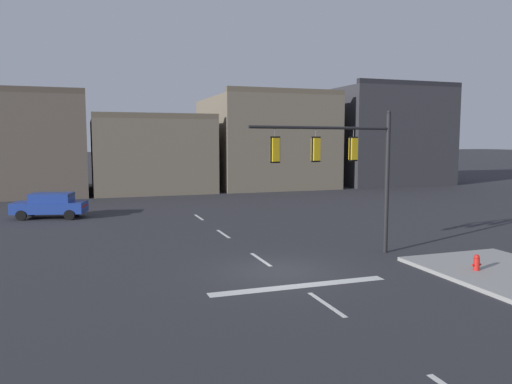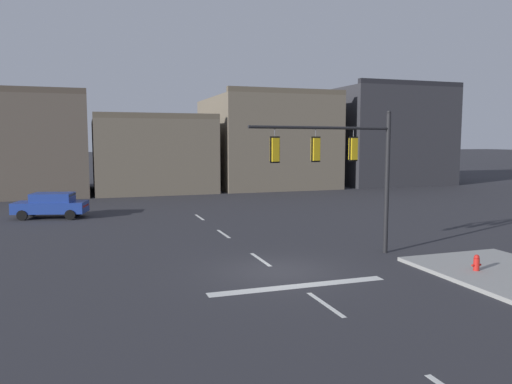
% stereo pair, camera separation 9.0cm
% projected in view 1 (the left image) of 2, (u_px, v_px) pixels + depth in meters
% --- Properties ---
extents(ground_plane, '(400.00, 400.00, 0.00)m').
position_uv_depth(ground_plane, '(278.00, 271.00, 18.84)').
color(ground_plane, '#2B2B30').
extents(stop_bar_paint, '(6.40, 0.50, 0.01)m').
position_uv_depth(stop_bar_paint, '(300.00, 286.00, 16.96)').
color(stop_bar_paint, silver).
rests_on(stop_bar_paint, ground).
extents(lane_centreline, '(0.16, 26.40, 0.01)m').
position_uv_depth(lane_centreline, '(261.00, 259.00, 20.72)').
color(lane_centreline, silver).
rests_on(lane_centreline, ground).
extents(signal_mast_near_side, '(6.75, 1.06, 6.24)m').
position_uv_depth(signal_mast_near_side, '(345.00, 160.00, 20.58)').
color(signal_mast_near_side, black).
rests_on(signal_mast_near_side, ground).
extents(car_lot_nearside, '(4.71, 2.82, 1.61)m').
position_uv_depth(car_lot_nearside, '(50.00, 205.00, 31.59)').
color(car_lot_nearside, navy).
rests_on(car_lot_nearside, ground).
extents(fire_hydrant, '(0.40, 0.30, 0.75)m').
position_uv_depth(fire_hydrant, '(476.00, 265.00, 18.43)').
color(fire_hydrant, red).
rests_on(fire_hydrant, ground).
extents(building_row, '(47.97, 13.47, 11.10)m').
position_uv_depth(building_row, '(237.00, 144.00, 52.10)').
color(building_row, brown).
rests_on(building_row, ground).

